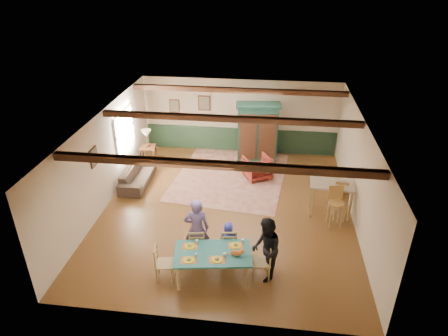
# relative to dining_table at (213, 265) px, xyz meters

# --- Properties ---
(floor) EXTENTS (8.00, 8.00, 0.00)m
(floor) POSITION_rel_dining_table_xyz_m (-0.02, 2.78, -0.35)
(floor) COLOR #543317
(floor) RESTS_ON ground
(wall_back) EXTENTS (7.00, 0.02, 2.70)m
(wall_back) POSITION_rel_dining_table_xyz_m (-0.02, 6.78, 1.00)
(wall_back) COLOR beige
(wall_back) RESTS_ON floor
(wall_left) EXTENTS (0.02, 8.00, 2.70)m
(wall_left) POSITION_rel_dining_table_xyz_m (-3.52, 2.78, 1.00)
(wall_left) COLOR beige
(wall_left) RESTS_ON floor
(wall_right) EXTENTS (0.02, 8.00, 2.70)m
(wall_right) POSITION_rel_dining_table_xyz_m (3.48, 2.78, 1.00)
(wall_right) COLOR beige
(wall_right) RESTS_ON floor
(ceiling) EXTENTS (7.00, 8.00, 0.02)m
(ceiling) POSITION_rel_dining_table_xyz_m (-0.02, 2.78, 2.35)
(ceiling) COLOR silver
(ceiling) RESTS_ON wall_back
(wainscot_back) EXTENTS (6.95, 0.03, 0.90)m
(wainscot_back) POSITION_rel_dining_table_xyz_m (-0.02, 6.76, 0.10)
(wainscot_back) COLOR #1A301F
(wainscot_back) RESTS_ON floor
(ceiling_beam_front) EXTENTS (6.95, 0.16, 0.16)m
(ceiling_beam_front) POSITION_rel_dining_table_xyz_m (-0.02, 0.48, 2.26)
(ceiling_beam_front) COLOR #321A0D
(ceiling_beam_front) RESTS_ON ceiling
(ceiling_beam_mid) EXTENTS (6.95, 0.16, 0.16)m
(ceiling_beam_mid) POSITION_rel_dining_table_xyz_m (-0.02, 3.18, 2.26)
(ceiling_beam_mid) COLOR #321A0D
(ceiling_beam_mid) RESTS_ON ceiling
(ceiling_beam_back) EXTENTS (6.95, 0.16, 0.16)m
(ceiling_beam_back) POSITION_rel_dining_table_xyz_m (-0.02, 5.78, 2.26)
(ceiling_beam_back) COLOR #321A0D
(ceiling_beam_back) RESTS_ON ceiling
(window_left) EXTENTS (0.06, 1.60, 1.30)m
(window_left) POSITION_rel_dining_table_xyz_m (-3.49, 4.48, 1.20)
(window_left) COLOR white
(window_left) RESTS_ON wall_left
(picture_left_wall) EXTENTS (0.04, 0.42, 0.52)m
(picture_left_wall) POSITION_rel_dining_table_xyz_m (-3.49, 2.18, 1.40)
(picture_left_wall) COLOR #7E765B
(picture_left_wall) RESTS_ON wall_left
(picture_back_a) EXTENTS (0.45, 0.04, 0.55)m
(picture_back_a) POSITION_rel_dining_table_xyz_m (-1.32, 6.75, 1.45)
(picture_back_a) COLOR #7E765B
(picture_back_a) RESTS_ON wall_back
(picture_back_b) EXTENTS (0.38, 0.04, 0.48)m
(picture_back_b) POSITION_rel_dining_table_xyz_m (-2.42, 6.75, 1.30)
(picture_back_b) COLOR #7E765B
(picture_back_b) RESTS_ON wall_back
(dining_table) EXTENTS (1.79, 1.17, 0.70)m
(dining_table) POSITION_rel_dining_table_xyz_m (0.00, 0.00, 0.00)
(dining_table) COLOR #1E615D
(dining_table) RESTS_ON floor
(dining_chair_far_left) EXTENTS (0.45, 0.46, 0.88)m
(dining_chair_far_left) POSITION_rel_dining_table_xyz_m (-0.47, 0.61, 0.09)
(dining_chair_far_left) COLOR tan
(dining_chair_far_left) RESTS_ON floor
(dining_chair_far_right) EXTENTS (0.45, 0.46, 0.88)m
(dining_chair_far_right) POSITION_rel_dining_table_xyz_m (0.27, 0.72, 0.09)
(dining_chair_far_right) COLOR tan
(dining_chair_far_right) RESTS_ON floor
(dining_chair_end_left) EXTENTS (0.46, 0.45, 0.88)m
(dining_chair_end_left) POSITION_rel_dining_table_xyz_m (-1.06, -0.16, 0.09)
(dining_chair_end_left) COLOR tan
(dining_chair_end_left) RESTS_ON floor
(dining_chair_end_right) EXTENTS (0.46, 0.45, 0.88)m
(dining_chair_end_right) POSITION_rel_dining_table_xyz_m (1.06, 0.16, 0.09)
(dining_chair_end_right) COLOR tan
(dining_chair_end_right) RESTS_ON floor
(person_man) EXTENTS (0.63, 0.47, 1.60)m
(person_man) POSITION_rel_dining_table_xyz_m (-0.48, 0.68, 0.45)
(person_man) COLOR slate
(person_man) RESTS_ON floor
(person_woman) EXTENTS (0.68, 0.82, 1.53)m
(person_woman) POSITION_rel_dining_table_xyz_m (1.15, 0.17, 0.42)
(person_woman) COLOR black
(person_woman) RESTS_ON floor
(person_child) EXTENTS (0.50, 0.36, 0.93)m
(person_child) POSITION_rel_dining_table_xyz_m (0.26, 0.79, 0.12)
(person_child) COLOR #2A30A9
(person_child) RESTS_ON floor
(cat) EXTENTS (0.35, 0.18, 0.17)m
(cat) POSITION_rel_dining_table_xyz_m (0.52, -0.02, 0.43)
(cat) COLOR orange
(cat) RESTS_ON dining_table
(place_setting_near_left) EXTENTS (0.41, 0.33, 0.11)m
(place_setting_near_left) POSITION_rel_dining_table_xyz_m (-0.47, -0.31, 0.40)
(place_setting_near_left) COLOR gold
(place_setting_near_left) RESTS_ON dining_table
(place_setting_near_center) EXTENTS (0.41, 0.33, 0.11)m
(place_setting_near_center) POSITION_rel_dining_table_xyz_m (0.13, -0.22, 0.40)
(place_setting_near_center) COLOR gold
(place_setting_near_center) RESTS_ON dining_table
(place_setting_far_left) EXTENTS (0.41, 0.33, 0.11)m
(place_setting_far_left) POSITION_rel_dining_table_xyz_m (-0.54, 0.15, 0.40)
(place_setting_far_left) COLOR gold
(place_setting_far_left) RESTS_ON dining_table
(place_setting_far_right) EXTENTS (0.41, 0.33, 0.11)m
(place_setting_far_right) POSITION_rel_dining_table_xyz_m (0.47, 0.31, 0.40)
(place_setting_far_right) COLOR gold
(place_setting_far_right) RESTS_ON dining_table
(area_rug) EXTENTS (3.85, 4.42, 0.01)m
(area_rug) POSITION_rel_dining_table_xyz_m (-0.13, 4.74, -0.34)
(area_rug) COLOR #C1AA8C
(area_rug) RESTS_ON floor
(armoire) EXTENTS (1.55, 0.74, 2.11)m
(armoire) POSITION_rel_dining_table_xyz_m (0.65, 6.01, 0.71)
(armoire) COLOR #133026
(armoire) RESTS_ON floor
(armchair) EXTENTS (1.07, 1.08, 0.73)m
(armchair) POSITION_rel_dining_table_xyz_m (0.74, 4.78, 0.02)
(armchair) COLOR #4C100F
(armchair) RESTS_ON floor
(sofa) EXTENTS (0.77, 1.89, 0.55)m
(sofa) POSITION_rel_dining_table_xyz_m (-3.02, 3.92, -0.07)
(sofa) COLOR #362921
(sofa) RESTS_ON floor
(end_table) EXTENTS (0.61, 0.61, 0.66)m
(end_table) POSITION_rel_dining_table_xyz_m (-3.07, 5.29, -0.02)
(end_table) COLOR #321A0D
(end_table) RESTS_ON floor
(table_lamp) EXTENTS (0.35, 0.35, 0.61)m
(table_lamp) POSITION_rel_dining_table_xyz_m (-3.07, 5.29, 0.62)
(table_lamp) COLOR tan
(table_lamp) RESTS_ON end_table
(counter_table) EXTENTS (1.21, 0.74, 0.98)m
(counter_table) POSITION_rel_dining_table_xyz_m (2.85, 2.91, 0.14)
(counter_table) COLOR #C6B49A
(counter_table) RESTS_ON floor
(bar_stool_left) EXTENTS (0.46, 0.50, 1.15)m
(bar_stool_left) POSITION_rel_dining_table_xyz_m (2.91, 2.35, 0.23)
(bar_stool_left) COLOR #B38445
(bar_stool_left) RESTS_ON floor
(bar_stool_right) EXTENTS (0.41, 0.45, 1.06)m
(bar_stool_right) POSITION_rel_dining_table_xyz_m (3.09, 2.71, 0.18)
(bar_stool_right) COLOR #B38445
(bar_stool_right) RESTS_ON floor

